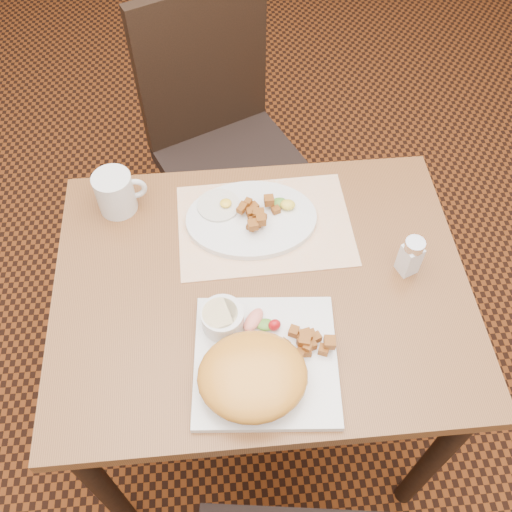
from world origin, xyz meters
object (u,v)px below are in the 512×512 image
object	(u,v)px
chair_far	(222,134)
salt_shaker	(411,256)
plate_square	(266,360)
plate_oval	(251,219)
coffee_mug	(116,193)
table	(261,309)

from	to	relation	value
chair_far	salt_shaker	xyz separation A→B (m)	(0.38, -0.70, 0.26)
salt_shaker	plate_square	bearing A→B (deg)	-149.65
plate_square	plate_oval	distance (m)	0.36
coffee_mug	salt_shaker	bearing A→B (deg)	-20.60
table	coffee_mug	size ratio (longest dim) A/B	7.50
plate_square	salt_shaker	xyz separation A→B (m)	(0.33, 0.19, 0.04)
chair_far	salt_shaker	bearing A→B (deg)	94.39
salt_shaker	coffee_mug	xyz separation A→B (m)	(-0.64, 0.24, -0.00)
plate_oval	plate_square	bearing A→B (deg)	-90.35
chair_far	coffee_mug	world-z (taller)	chair_far
chair_far	plate_oval	world-z (taller)	chair_far
salt_shaker	coffee_mug	bearing A→B (deg)	159.40
chair_far	plate_square	world-z (taller)	chair_far
chair_far	coffee_mug	xyz separation A→B (m)	(-0.26, -0.46, 0.26)
coffee_mug	plate_oval	bearing A→B (deg)	-13.54
chair_far	salt_shaker	world-z (taller)	chair_far
table	coffee_mug	xyz separation A→B (m)	(-0.32, 0.25, 0.16)
plate_square	coffee_mug	bearing A→B (deg)	125.33
plate_oval	salt_shaker	bearing A→B (deg)	-26.70
coffee_mug	table	bearing A→B (deg)	-38.07
plate_oval	salt_shaker	world-z (taller)	salt_shaker
chair_far	salt_shaker	distance (m)	0.84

